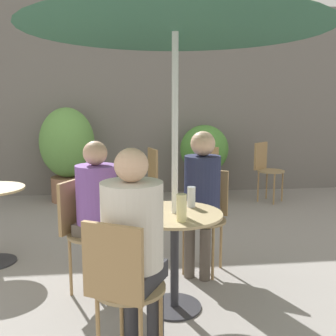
% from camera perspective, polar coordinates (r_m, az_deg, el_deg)
% --- Properties ---
extents(ground_plane, '(20.00, 20.00, 0.00)m').
position_cam_1_polar(ground_plane, '(2.93, -2.99, -20.70)').
color(ground_plane, gray).
extents(storefront_wall, '(10.00, 0.06, 3.00)m').
position_cam_1_polar(storefront_wall, '(6.37, -5.39, 9.73)').
color(storefront_wall, slate).
rests_on(storefront_wall, ground_plane).
extents(cafe_table_near, '(0.67, 0.67, 0.71)m').
position_cam_1_polar(cafe_table_near, '(2.81, 0.96, -10.18)').
color(cafe_table_near, '#2D2D33').
rests_on(cafe_table_near, ground_plane).
extents(bistro_chair_0, '(0.44, 0.45, 0.88)m').
position_cam_1_polar(bistro_chair_0, '(3.50, 5.57, -6.01)').
color(bistro_chair_0, '#997F56').
rests_on(bistro_chair_0, ground_plane).
extents(bistro_chair_1, '(0.45, 0.44, 0.88)m').
position_cam_1_polar(bistro_chair_1, '(3.15, -12.20, -7.92)').
color(bistro_chair_1, '#997F56').
rests_on(bistro_chair_1, ground_plane).
extents(bistro_chair_2, '(0.44, 0.45, 0.88)m').
position_cam_1_polar(bistro_chair_2, '(2.17, -6.73, -16.06)').
color(bistro_chair_2, '#997F56').
rests_on(bistro_chair_2, ground_plane).
extents(bistro_chair_3, '(0.45, 0.46, 0.88)m').
position_cam_1_polar(bistro_chair_3, '(6.05, 14.00, 0.37)').
color(bistro_chair_3, '#997F56').
rests_on(bistro_chair_3, ground_plane).
extents(bistro_chair_4, '(0.43, 0.41, 0.88)m').
position_cam_1_polar(bistro_chair_4, '(5.11, -3.19, -1.02)').
color(bistro_chair_4, '#997F56').
rests_on(bistro_chair_4, ground_plane).
extents(bistro_chair_5, '(0.45, 0.46, 0.88)m').
position_cam_1_polar(bistro_chair_5, '(5.33, 5.21, -0.60)').
color(bistro_chair_5, '#997F56').
rests_on(bistro_chair_5, ground_plane).
extents(seated_person_0, '(0.37, 0.38, 1.24)m').
position_cam_1_polar(seated_person_0, '(3.31, 4.91, -3.11)').
color(seated_person_0, brown).
rests_on(seated_person_0, ground_plane).
extents(seated_person_1, '(0.38, 0.37, 1.19)m').
position_cam_1_polar(seated_person_1, '(3.03, -10.08, -5.04)').
color(seated_person_1, brown).
rests_on(seated_person_1, ground_plane).
extents(seated_person_2, '(0.41, 0.43, 1.24)m').
position_cam_1_polar(seated_person_2, '(2.21, -5.00, -10.00)').
color(seated_person_2, '#2D2D33').
rests_on(seated_person_2, ground_plane).
extents(beer_glass_0, '(0.07, 0.07, 0.15)m').
position_cam_1_polar(beer_glass_0, '(2.78, -3.09, -4.82)').
color(beer_glass_0, '#DBC65B').
rests_on(beer_glass_0, cafe_table_near).
extents(beer_glass_1, '(0.07, 0.07, 0.18)m').
position_cam_1_polar(beer_glass_1, '(2.54, 1.98, -5.79)').
color(beer_glass_1, beige).
rests_on(beer_glass_1, cafe_table_near).
extents(beer_glass_2, '(0.06, 0.06, 0.15)m').
position_cam_1_polar(beer_glass_2, '(2.89, 3.40, -4.20)').
color(beer_glass_2, silver).
rests_on(beer_glass_2, cafe_table_near).
extents(potted_plant_0, '(0.80, 0.80, 1.40)m').
position_cam_1_polar(potted_plant_0, '(6.02, -14.39, 2.74)').
color(potted_plant_0, '#93664C').
rests_on(potted_plant_0, ground_plane).
extents(potted_plant_1, '(0.75, 0.75, 1.13)m').
position_cam_1_polar(potted_plant_1, '(6.12, 5.26, 1.81)').
color(potted_plant_1, '#93664C').
rests_on(potted_plant_1, ground_plane).
extents(umbrella, '(1.98, 1.98, 2.20)m').
position_cam_1_polar(umbrella, '(2.71, 1.06, 22.03)').
color(umbrella, silver).
rests_on(umbrella, ground_plane).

